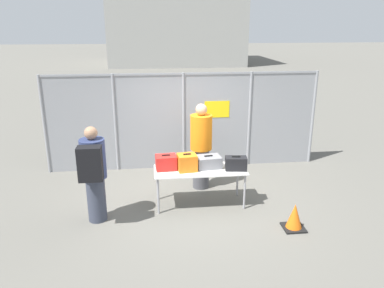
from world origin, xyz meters
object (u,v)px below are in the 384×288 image
at_px(suitcase_orange, 187,162).
at_px(traveler_hooded, 94,172).
at_px(suitcase_red, 166,162).
at_px(suitcase_black, 236,163).
at_px(security_worker_near, 201,145).
at_px(inspection_table, 200,172).
at_px(suitcase_grey, 208,162).
at_px(traffic_cone, 294,218).
at_px(utility_trailer, 225,131).

height_order(suitcase_orange, traveler_hooded, traveler_hooded).
xyz_separation_m(suitcase_red, suitcase_black, (1.32, -0.18, -0.01)).
bearing_deg(security_worker_near, traveler_hooded, 31.96).
bearing_deg(traveler_hooded, security_worker_near, 36.92).
relative_size(inspection_table, suitcase_orange, 4.60).
distance_m(suitcase_red, traveler_hooded, 1.39).
xyz_separation_m(inspection_table, suitcase_grey, (0.17, 0.08, 0.17)).
xyz_separation_m(suitcase_orange, traffic_cone, (1.74, -1.09, -0.68)).
distance_m(suitcase_orange, traffic_cone, 2.16).
height_order(inspection_table, suitcase_red, suitcase_red).
distance_m(suitcase_orange, suitcase_grey, 0.44).
xyz_separation_m(suitcase_red, suitcase_orange, (0.39, -0.10, 0.02)).
distance_m(suitcase_grey, security_worker_near, 0.72).
bearing_deg(suitcase_black, security_worker_near, 121.87).
height_order(suitcase_black, utility_trailer, suitcase_black).
height_order(inspection_table, traveler_hooded, traveler_hooded).
distance_m(suitcase_red, suitcase_grey, 0.82).
distance_m(inspection_table, suitcase_grey, 0.26).
bearing_deg(utility_trailer, traffic_cone, -87.19).
height_order(traveler_hooded, traffic_cone, traveler_hooded).
relative_size(inspection_table, suitcase_black, 4.06).
relative_size(security_worker_near, traffic_cone, 3.98).
bearing_deg(utility_trailer, security_worker_near, -110.16).
height_order(suitcase_orange, traffic_cone, suitcase_orange).
relative_size(traveler_hooded, utility_trailer, 0.49).
height_order(suitcase_orange, suitcase_black, suitcase_orange).
distance_m(inspection_table, suitcase_orange, 0.33).
height_order(suitcase_grey, suitcase_black, suitcase_black).
distance_m(suitcase_grey, utility_trailer, 3.95).
distance_m(suitcase_red, traffic_cone, 2.53).
height_order(suitcase_grey, traffic_cone, suitcase_grey).
relative_size(suitcase_orange, security_worker_near, 0.21).
relative_size(suitcase_red, traveler_hooded, 0.23).
bearing_deg(security_worker_near, traffic_cone, 126.15).
relative_size(suitcase_red, suitcase_black, 0.94).
bearing_deg(suitcase_grey, suitcase_orange, -167.23).
height_order(suitcase_grey, security_worker_near, security_worker_near).
xyz_separation_m(security_worker_near, utility_trailer, (1.12, 3.06, -0.58)).
bearing_deg(suitcase_black, utility_trailer, 81.71).
bearing_deg(suitcase_orange, traffic_cone, -32.00).
bearing_deg(utility_trailer, suitcase_grey, -105.95).
bearing_deg(suitcase_orange, traveler_hooded, -164.80).
bearing_deg(suitcase_orange, inspection_table, 2.80).
distance_m(inspection_table, traveler_hooded, 1.99).
bearing_deg(suitcase_grey, utility_trailer, 74.05).
height_order(suitcase_black, security_worker_near, security_worker_near).
height_order(utility_trailer, traffic_cone, utility_trailer).
height_order(security_worker_near, traffic_cone, security_worker_near).
relative_size(suitcase_red, traffic_cone, 0.88).
bearing_deg(suitcase_orange, suitcase_red, 165.45).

